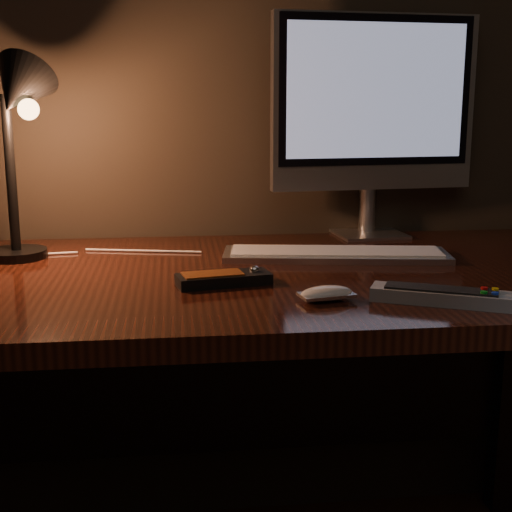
{
  "coord_description": "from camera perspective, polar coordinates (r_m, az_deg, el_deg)",
  "views": [
    {
      "loc": [
        -0.1,
        0.54,
        1.07
      ],
      "look_at": [
        0.04,
        1.73,
        0.81
      ],
      "focal_mm": 50.0,
      "sensor_mm": 36.0,
      "label": 1
    }
  ],
  "objects": [
    {
      "name": "cable",
      "position": [
        1.55,
        -14.09,
        0.13
      ],
      "size": [
        0.53,
        0.05,
        0.0
      ],
      "primitive_type": "cylinder",
      "rotation": [
        0.0,
        1.57,
        -0.08
      ],
      "color": "white",
      "rests_on": "desk"
    },
    {
      "name": "tv_remote",
      "position": [
        1.19,
        14.55,
        -3.09
      ],
      "size": [
        0.22,
        0.14,
        0.03
      ],
      "rotation": [
        0.0,
        0.0,
        -0.44
      ],
      "color": "gray",
      "rests_on": "desk"
    },
    {
      "name": "keyboard",
      "position": [
        1.49,
        6.39,
        0.16
      ],
      "size": [
        0.48,
        0.2,
        0.02
      ],
      "primitive_type": "cube",
      "rotation": [
        0.0,
        0.0,
        -0.15
      ],
      "color": "silver",
      "rests_on": "desk"
    },
    {
      "name": "media_remote",
      "position": [
        1.27,
        -2.61,
        -1.8
      ],
      "size": [
        0.17,
        0.09,
        0.03
      ],
      "rotation": [
        0.0,
        0.0,
        0.19
      ],
      "color": "black",
      "rests_on": "desk"
    },
    {
      "name": "mouse",
      "position": [
        1.17,
        5.67,
        -3.15
      ],
      "size": [
        0.1,
        0.06,
        0.02
      ],
      "primitive_type": "ellipsoid",
      "rotation": [
        0.0,
        0.0,
        0.19
      ],
      "color": "white",
      "rests_on": "desk"
    },
    {
      "name": "monitor",
      "position": [
        1.71,
        9.44,
        11.66
      ],
      "size": [
        0.49,
        0.16,
        0.52
      ],
      "rotation": [
        0.0,
        0.0,
        0.1
      ],
      "color": "silver",
      "rests_on": "desk"
    },
    {
      "name": "desk",
      "position": [
        1.46,
        -2.45,
        -5.53
      ],
      "size": [
        1.6,
        0.75,
        0.75
      ],
      "color": "black",
      "rests_on": "ground"
    },
    {
      "name": "desk_lamp",
      "position": [
        1.49,
        -18.55,
        10.2
      ],
      "size": [
        0.19,
        0.21,
        0.42
      ],
      "rotation": [
        0.0,
        0.0,
        0.05
      ],
      "color": "black",
      "rests_on": "desk"
    }
  ]
}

